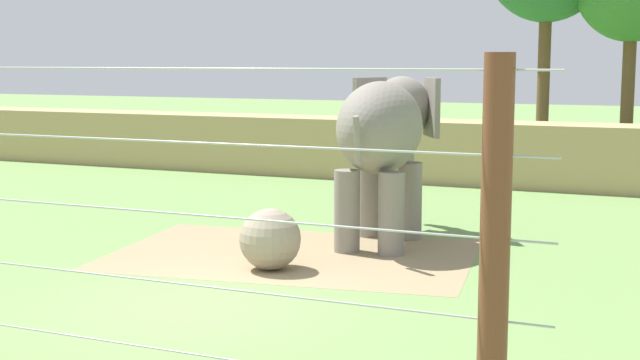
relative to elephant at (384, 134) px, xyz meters
name	(u,v)px	position (x,y,z in m)	size (l,w,h in m)	color
ground_plane	(194,305)	(-0.98, -5.24, -2.06)	(120.00, 120.00, 0.00)	#6B8E4C
dirt_patch	(293,254)	(-1.10, -1.72, -2.05)	(6.31, 4.30, 0.01)	#937F5B
embankment_wall	(453,151)	(-0.98, 8.65, -1.19)	(36.00, 1.80, 1.73)	tan
elephant	(384,134)	(0.00, 0.00, 0.00)	(1.85, 4.19, 3.10)	gray
enrichment_ball	(270,239)	(-0.95, -2.90, -1.55)	(1.02, 1.02, 1.02)	gray
cable_fence	(19,223)	(-0.98, -8.61, -0.30)	(10.87, 0.25, 3.48)	brown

